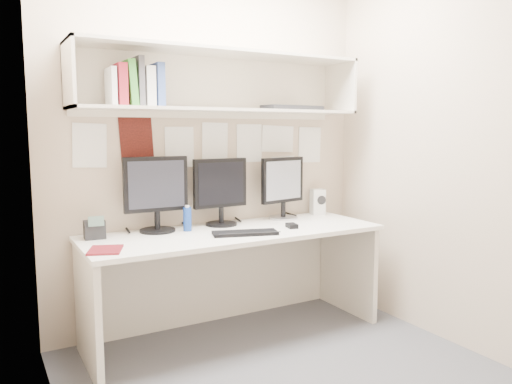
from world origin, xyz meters
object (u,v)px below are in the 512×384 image
desk_phone (95,229)px  keyboard (245,233)px  desk (235,283)px  monitor_right (283,185)px  speaker (318,202)px  maroon_notebook (105,250)px  monitor_left (156,191)px  monitor_center (220,189)px

desk_phone → keyboard: bearing=-18.5°
desk → monitor_right: 0.83m
keyboard → desk_phone: desk_phone is taller
speaker → maroon_notebook: size_ratio=0.94×
speaker → maroon_notebook: speaker is taller
desk → keyboard: 0.40m
monitor_right → maroon_notebook: monitor_right is taller
keyboard → maroon_notebook: keyboard is taller
keyboard → monitor_right: bearing=52.5°
desk → desk_phone: bearing=167.4°
desk → maroon_notebook: bearing=-169.7°
monitor_left → monitor_right: bearing=1.8°
desk_phone → monitor_center: bearing=5.0°
keyboard → speaker: size_ratio=2.07×
keyboard → speaker: speaker is taller
desk → desk_phone: size_ratio=13.45×
desk → monitor_center: 0.66m
monitor_left → desk_phone: size_ratio=3.33×
keyboard → monitor_center: bearing=106.2°
desk → speaker: size_ratio=9.97×
monitor_left → maroon_notebook: 0.63m
keyboard → maroon_notebook: size_ratio=1.95×
desk → maroon_notebook: size_ratio=9.40×
maroon_notebook → desk_phone: desk_phone is taller
desk → monitor_right: bearing=22.9°
speaker → desk: bearing=-148.5°
monitor_right → maroon_notebook: size_ratio=2.18×
keyboard → maroon_notebook: bearing=-162.7°
monitor_right → speaker: 0.38m
monitor_left → monitor_center: (0.47, 0.00, -0.01)m
monitor_left → desk_phone: (-0.41, -0.02, -0.21)m
maroon_notebook → desk_phone: size_ratio=1.43×
monitor_center → monitor_right: 0.52m
monitor_center → desk_phone: 0.89m
monitor_center → monitor_left: bearing=177.5°
speaker → desk_phone: 1.74m
speaker → keyboard: bearing=-139.7°
desk → maroon_notebook: 0.97m
monitor_left → keyboard: 0.65m
desk → monitor_left: monitor_left is taller
monitor_left → desk_phone: monitor_left is taller
desk → keyboard: bearing=-91.1°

